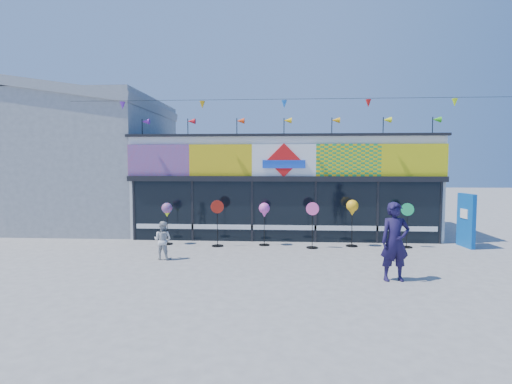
# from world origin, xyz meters

# --- Properties ---
(ground) EXTENTS (80.00, 80.00, 0.00)m
(ground) POSITION_xyz_m (0.00, 0.00, 0.00)
(ground) COLOR slate
(ground) RESTS_ON ground
(kite_shop) EXTENTS (16.00, 5.70, 5.31)m
(kite_shop) POSITION_xyz_m (0.00, 5.94, 2.05)
(kite_shop) COLOR silver
(kite_shop) RESTS_ON ground
(neighbour_building) EXTENTS (8.18, 7.20, 6.87)m
(neighbour_building) POSITION_xyz_m (-10.00, 7.00, 3.20)
(neighbour_building) COLOR #9D9FA2
(neighbour_building) RESTS_ON ground
(blue_sign) EXTENTS (0.26, 0.97, 1.91)m
(blue_sign) POSITION_xyz_m (6.47, 2.85, 0.96)
(blue_sign) COLOR #0B51A7
(blue_sign) RESTS_ON ground
(spinner_0) EXTENTS (0.39, 0.39, 1.54)m
(spinner_0) POSITION_xyz_m (-4.28, 2.65, 1.23)
(spinner_0) COLOR black
(spinner_0) RESTS_ON ground
(spinner_1) EXTENTS (0.46, 0.42, 1.66)m
(spinner_1) POSITION_xyz_m (-2.38, 2.42, 0.88)
(spinner_1) COLOR black
(spinner_1) RESTS_ON ground
(spinner_2) EXTENTS (0.39, 0.39, 1.56)m
(spinner_2) POSITION_xyz_m (-0.70, 2.69, 1.25)
(spinner_2) COLOR black
(spinner_2) RESTS_ON ground
(spinner_3) EXTENTS (0.45, 0.41, 1.62)m
(spinner_3) POSITION_xyz_m (1.00, 2.32, 0.86)
(spinner_3) COLOR black
(spinner_3) RESTS_ON ground
(spinner_4) EXTENTS (0.43, 0.43, 1.68)m
(spinner_4) POSITION_xyz_m (2.44, 2.71, 1.34)
(spinner_4) COLOR black
(spinner_4) RESTS_ON ground
(spinner_5) EXTENTS (0.44, 0.40, 1.58)m
(spinner_5) POSITION_xyz_m (4.35, 2.63, 0.84)
(spinner_5) COLOR black
(spinner_5) RESTS_ON ground
(adult_man) EXTENTS (0.77, 0.55, 2.00)m
(adult_man) POSITION_xyz_m (2.78, -1.50, 1.00)
(adult_man) COLOR #181136
(adult_man) RESTS_ON ground
(child) EXTENTS (0.64, 0.45, 1.19)m
(child) POSITION_xyz_m (-3.76, 0.36, 0.60)
(child) COLOR silver
(child) RESTS_ON ground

